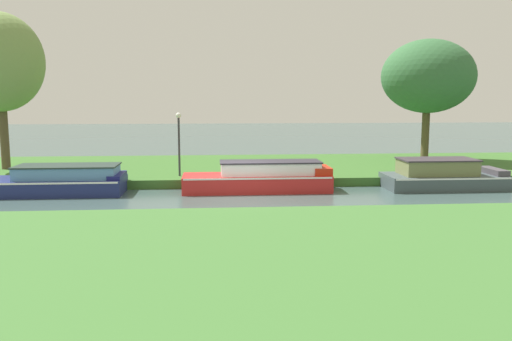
% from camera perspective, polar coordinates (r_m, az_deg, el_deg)
% --- Properties ---
extents(ground_plane, '(120.00, 120.00, 0.00)m').
position_cam_1_polar(ground_plane, '(21.47, -1.86, -2.85)').
color(ground_plane, '#3C5351').
extents(riverbank_far, '(72.00, 10.00, 0.40)m').
position_cam_1_polar(riverbank_far, '(28.35, -2.55, 0.20)').
color(riverbank_far, '#386628').
rests_on(riverbank_far, ground_plane).
extents(riverbank_near, '(72.00, 10.00, 0.40)m').
position_cam_1_polar(riverbank_near, '(12.70, 0.12, -9.57)').
color(riverbank_near, '#3C6D30').
rests_on(riverbank_near, ground_plane).
extents(red_barge, '(6.32, 1.87, 1.31)m').
position_cam_1_polar(red_barge, '(22.63, 0.66, -0.82)').
color(red_barge, red).
rests_on(red_barge, ground_plane).
extents(navy_narrowboat, '(5.49, 2.22, 1.22)m').
position_cam_1_polar(navy_narrowboat, '(23.43, -20.37, -1.10)').
color(navy_narrowboat, navy).
rests_on(navy_narrowboat, ground_plane).
extents(slate_cruiser, '(5.16, 2.22, 1.34)m').
position_cam_1_polar(slate_cruiser, '(24.69, 19.52, -0.58)').
color(slate_cruiser, '#414E52').
rests_on(slate_cruiser, ground_plane).
extents(willow_tree_centre, '(5.25, 4.74, 6.84)m').
position_cam_1_polar(willow_tree_centre, '(31.46, 18.17, 9.65)').
color(willow_tree_centre, brown).
rests_on(willow_tree_centre, riverbank_far).
extents(lamp_post, '(0.24, 0.24, 2.92)m').
position_cam_1_polar(lamp_post, '(24.41, -8.36, 3.68)').
color(lamp_post, '#333338').
rests_on(lamp_post, riverbank_far).
extents(mooring_post_near, '(0.20, 0.20, 0.84)m').
position_cam_1_polar(mooring_post_near, '(23.94, 4.22, 0.25)').
color(mooring_post_near, '#4C4123').
rests_on(mooring_post_near, riverbank_far).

